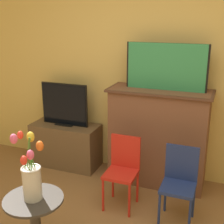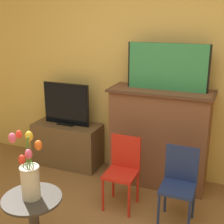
{
  "view_description": "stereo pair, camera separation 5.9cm",
  "coord_description": "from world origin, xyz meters",
  "px_view_note": "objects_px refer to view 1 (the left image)",
  "views": [
    {
      "loc": [
        0.81,
        -1.36,
        1.88
      ],
      "look_at": [
        -0.19,
        1.23,
        1.01
      ],
      "focal_mm": 50.0,
      "sensor_mm": 36.0,
      "label": 1
    },
    {
      "loc": [
        0.86,
        -1.33,
        1.88
      ],
      "look_at": [
        -0.19,
        1.23,
        1.01
      ],
      "focal_mm": 50.0,
      "sensor_mm": 36.0,
      "label": 2
    }
  ],
  "objects_px": {
    "chair_red": "(123,167)",
    "chair_blue": "(179,180)",
    "vase_tulips": "(31,175)",
    "painting": "(166,67)",
    "tv_monitor": "(64,105)"
  },
  "relations": [
    {
      "from": "chair_red",
      "to": "chair_blue",
      "type": "xyz_separation_m",
      "value": [
        0.57,
        -0.05,
        0.0
      ]
    },
    {
      "from": "chair_red",
      "to": "chair_blue",
      "type": "distance_m",
      "value": 0.57
    },
    {
      "from": "chair_blue",
      "to": "vase_tulips",
      "type": "distance_m",
      "value": 1.36
    },
    {
      "from": "chair_blue",
      "to": "vase_tulips",
      "type": "xyz_separation_m",
      "value": [
        -0.97,
        -0.9,
        0.32
      ]
    },
    {
      "from": "vase_tulips",
      "to": "painting",
      "type": "bearing_deg",
      "value": 66.78
    },
    {
      "from": "painting",
      "to": "vase_tulips",
      "type": "relative_size",
      "value": 1.64
    },
    {
      "from": "painting",
      "to": "vase_tulips",
      "type": "distance_m",
      "value": 1.79
    },
    {
      "from": "tv_monitor",
      "to": "chair_blue",
      "type": "distance_m",
      "value": 1.72
    },
    {
      "from": "chair_red",
      "to": "chair_blue",
      "type": "relative_size",
      "value": 1.0
    },
    {
      "from": "tv_monitor",
      "to": "chair_blue",
      "type": "height_order",
      "value": "tv_monitor"
    },
    {
      "from": "tv_monitor",
      "to": "chair_red",
      "type": "bearing_deg",
      "value": -30.91
    },
    {
      "from": "chair_blue",
      "to": "vase_tulips",
      "type": "height_order",
      "value": "vase_tulips"
    },
    {
      "from": "chair_blue",
      "to": "painting",
      "type": "bearing_deg",
      "value": 115.56
    },
    {
      "from": "chair_red",
      "to": "vase_tulips",
      "type": "distance_m",
      "value": 1.08
    },
    {
      "from": "chair_red",
      "to": "vase_tulips",
      "type": "xyz_separation_m",
      "value": [
        -0.39,
        -0.95,
        0.32
      ]
    }
  ]
}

